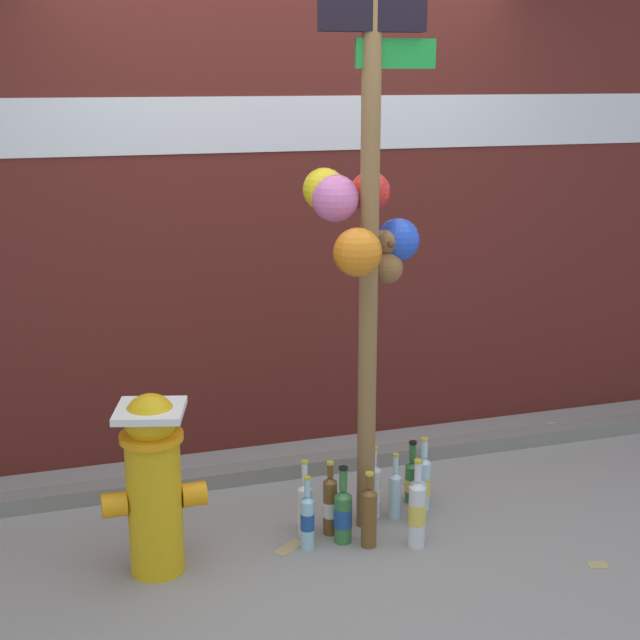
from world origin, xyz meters
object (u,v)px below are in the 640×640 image
bottle_9 (417,512)px  bottle_2 (369,515)px  bottle_4 (373,489)px  bottle_0 (343,514)px  bottle_5 (423,482)px  bottle_6 (395,492)px  memorial_post (365,191)px  bottle_3 (330,505)px  bottle_8 (412,480)px  fire_hydrant (154,480)px  bottle_7 (307,520)px  bottle_10 (418,498)px  bottle_1 (305,509)px

bottle_9 → bottle_2: bearing=163.2°
bottle_4 → bottle_9: bearing=-74.9°
bottle_0 → bottle_2: bottle_0 is taller
bottle_4 → bottle_5: 0.26m
bottle_4 → bottle_6: size_ratio=1.10×
memorial_post → bottle_0: size_ratio=7.04×
bottle_0 → bottle_4: bearing=42.0°
memorial_post → bottle_9: size_ratio=6.20×
bottle_0 → bottle_3: size_ratio=1.02×
bottle_6 → bottle_5: bearing=11.8°
bottle_5 → bottle_6: bearing=-168.2°
bottle_2 → bottle_9: size_ratio=0.86×
bottle_0 → bottle_8: (0.45, 0.28, -0.02)m
fire_hydrant → bottle_5: fire_hydrant is taller
bottle_3 → bottle_7: bottle_3 is taller
bottle_5 → bottle_8: bottle_5 is taller
bottle_0 → bottle_10: bottle_0 is taller
bottle_9 → fire_hydrant: bearing=173.0°
bottle_1 → bottle_4: 0.37m
bottle_7 → bottle_9: bottle_9 is taller
bottle_5 → bottle_8: (-0.02, 0.09, -0.03)m
bottle_0 → memorial_post: bearing=47.1°
bottle_3 → bottle_5: bottle_5 is taller
bottle_0 → bottle_9: bottle_9 is taller
bottle_10 → bottle_3: bearing=178.2°
fire_hydrant → bottle_0: bearing=-0.6°
bottle_2 → bottle_6: bottle_2 is taller
bottle_6 → bottle_10: bottle_6 is taller
bottle_6 → bottle_7: size_ratio=0.93×
bottle_10 → bottle_5: bearing=56.2°
bottle_9 → bottle_1: bearing=152.8°
fire_hydrant → bottle_1: 0.74m
bottle_0 → bottle_5: (0.47, 0.19, 0.01)m
bottle_2 → bottle_4: same height
bottle_4 → bottle_7: size_ratio=1.02×
fire_hydrant → bottle_4: 1.09m
bottle_1 → bottle_2: bearing=-34.5°
bottle_6 → bottle_10: size_ratio=1.04×
bottle_10 → bottle_6: bearing=137.3°
bottle_2 → bottle_3: (-0.13, 0.16, -0.01)m
bottle_5 → bottle_4: bearing=178.8°
bottle_6 → bottle_3: bearing=-169.3°
fire_hydrant → bottle_2: 0.97m
bottle_5 → bottle_3: bearing=-169.0°
bottle_3 → bottle_0: bearing=-70.4°
bottle_4 → bottle_9: size_ratio=0.86×
memorial_post → bottle_9: memorial_post is taller
memorial_post → bottle_7: bearing=-152.4°
bottle_2 → bottle_5: bottle_5 is taller
bottle_2 → bottle_4: 0.29m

